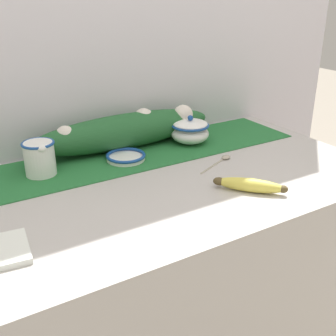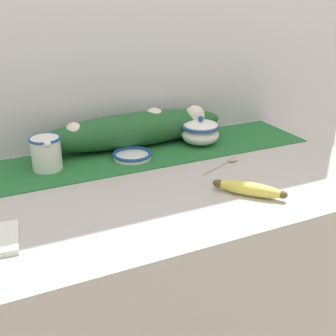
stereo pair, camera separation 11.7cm
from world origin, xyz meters
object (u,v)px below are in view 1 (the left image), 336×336
object	(u,v)px
cream_pitcher	(39,157)
banana	(250,185)
small_dish	(126,157)
spoon	(224,159)
sugar_bowl	(190,131)

from	to	relation	value
cream_pitcher	banana	distance (m)	0.62
small_dish	spoon	size ratio (longest dim) A/B	0.78
cream_pitcher	small_dish	distance (m)	0.27
cream_pitcher	spoon	distance (m)	0.58
cream_pitcher	sugar_bowl	bearing A→B (deg)	-0.16
small_dish	banana	xyz separation A→B (m)	(0.19, -0.38, 0.01)
small_dish	banana	bearing A→B (deg)	-62.76
banana	spoon	distance (m)	0.23
cream_pitcher	banana	xyz separation A→B (m)	(0.46, -0.41, -0.04)
cream_pitcher	banana	world-z (taller)	cream_pitcher
cream_pitcher	small_dish	world-z (taller)	cream_pitcher
cream_pitcher	spoon	size ratio (longest dim) A/B	0.69
sugar_bowl	small_dish	world-z (taller)	sugar_bowl
cream_pitcher	spoon	world-z (taller)	cream_pitcher
cream_pitcher	small_dish	bearing A→B (deg)	-6.21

